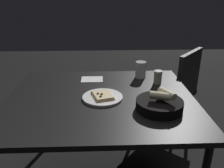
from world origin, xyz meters
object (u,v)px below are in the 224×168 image
dining_table (101,105)px  pepper_shaker (158,78)px  beer_glass (141,71)px  chair_near (175,88)px  pizza_plate (103,97)px  bread_basket (160,104)px

dining_table → pepper_shaker: bearing=28.1°
beer_glass → chair_near: chair_near is taller
pizza_plate → bread_basket: bread_basket is taller
beer_glass → pepper_shaker: bearing=-49.6°
pizza_plate → pepper_shaker: 0.46m
dining_table → pepper_shaker: (0.41, 0.22, 0.10)m
dining_table → beer_glass: size_ratio=9.46×
bread_basket → pepper_shaker: bread_basket is taller
dining_table → beer_glass: (0.30, 0.34, 0.11)m
beer_glass → bread_basket: bearing=-86.5°
pizza_plate → chair_near: size_ratio=0.29×
beer_glass → pepper_shaker: 0.16m
bread_basket → chair_near: (0.35, 0.82, -0.26)m
dining_table → pizza_plate: (0.01, -0.02, 0.07)m
bread_basket → pizza_plate: bearing=154.1°
beer_glass → pepper_shaker: beer_glass is taller
bread_basket → beer_glass: size_ratio=2.14×
pizza_plate → chair_near: 0.98m
pepper_shaker → dining_table: bearing=-151.9°
chair_near → dining_table: bearing=-136.3°
dining_table → chair_near: bearing=43.7°
pizza_plate → beer_glass: bearing=50.9°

